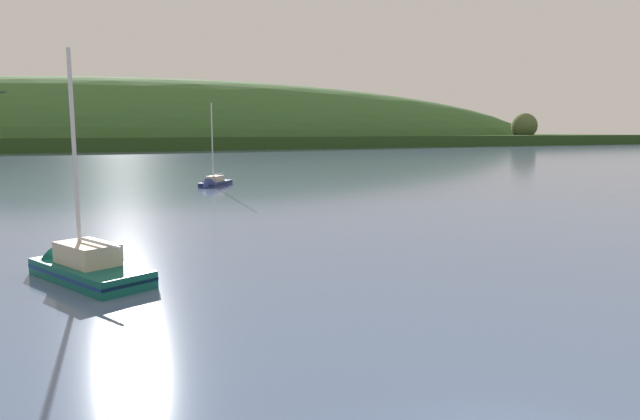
# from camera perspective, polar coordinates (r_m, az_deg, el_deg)

# --- Properties ---
(far_shoreline_hill) EXTENTS (498.30, 149.75, 55.95)m
(far_shoreline_hill) POSITION_cam_1_polar(r_m,az_deg,el_deg) (250.01, -14.25, 6.21)
(far_shoreline_hill) COLOR #27431B
(far_shoreline_hill) RESTS_ON ground
(sailboat_near_mooring) EXTENTS (5.92, 7.88, 11.39)m
(sailboat_near_mooring) POSITION_cam_1_polar(r_m,az_deg,el_deg) (28.57, -22.76, -5.58)
(sailboat_near_mooring) COLOR #0F564C
(sailboat_near_mooring) RESTS_ON ground
(sailboat_midwater_white) EXTENTS (5.25, 6.49, 10.87)m
(sailboat_midwater_white) POSITION_cam_1_polar(r_m,az_deg,el_deg) (70.23, -10.63, 2.54)
(sailboat_midwater_white) COLOR navy
(sailboat_midwater_white) RESTS_ON ground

